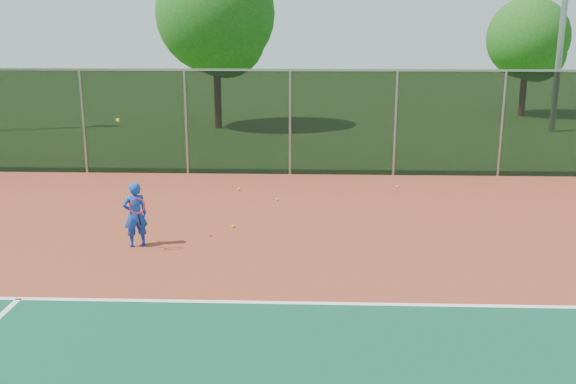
# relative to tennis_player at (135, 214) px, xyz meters

# --- Properties ---
(court_apron) EXTENTS (30.00, 20.00, 0.02)m
(court_apron) POSITION_rel_tennis_player_xyz_m (5.80, -3.60, -0.66)
(court_apron) COLOR brown
(court_apron) RESTS_ON ground
(fence_back) EXTENTS (30.00, 0.06, 3.03)m
(fence_back) POSITION_rel_tennis_player_xyz_m (5.80, 6.40, 0.89)
(fence_back) COLOR black
(fence_back) RESTS_ON court_apron
(tennis_player) EXTENTS (0.59, 0.66, 2.51)m
(tennis_player) POSITION_rel_tennis_player_xyz_m (0.00, 0.00, 0.00)
(tennis_player) COLOR #133DB6
(tennis_player) RESTS_ON court_apron
(practice_ball_0) EXTENTS (0.07, 0.07, 0.07)m
(practice_ball_0) POSITION_rel_tennis_player_xyz_m (1.75, 1.23, -0.61)
(practice_ball_0) COLOR #C9C817
(practice_ball_0) RESTS_ON court_apron
(practice_ball_2) EXTENTS (0.07, 0.07, 0.07)m
(practice_ball_2) POSITION_rel_tennis_player_xyz_m (1.51, 4.47, -0.61)
(practice_ball_2) COLOR #C9C817
(practice_ball_2) RESTS_ON court_apron
(practice_ball_4) EXTENTS (0.07, 0.07, 0.07)m
(practice_ball_4) POSITION_rel_tennis_player_xyz_m (2.58, 3.45, -0.61)
(practice_ball_4) COLOR #C9C817
(practice_ball_4) RESTS_ON court_apron
(practice_ball_6) EXTENTS (0.07, 0.07, 0.07)m
(practice_ball_6) POSITION_rel_tennis_player_xyz_m (5.72, 4.87, -0.61)
(practice_ball_6) COLOR #C9C817
(practice_ball_6) RESTS_ON court_apron
(tree_back_left) EXTENTS (4.85, 4.85, 7.12)m
(tree_back_left) POSITION_rel_tennis_player_xyz_m (-0.44, 15.01, 3.80)
(tree_back_left) COLOR #3B2115
(tree_back_left) RESTS_ON ground
(tree_back_mid) EXTENTS (3.79, 3.79, 5.56)m
(tree_back_mid) POSITION_rel_tennis_player_xyz_m (13.60, 19.30, 2.82)
(tree_back_mid) COLOR #3B2115
(tree_back_mid) RESTS_ON ground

